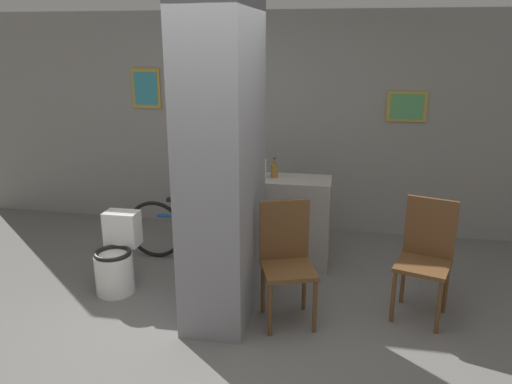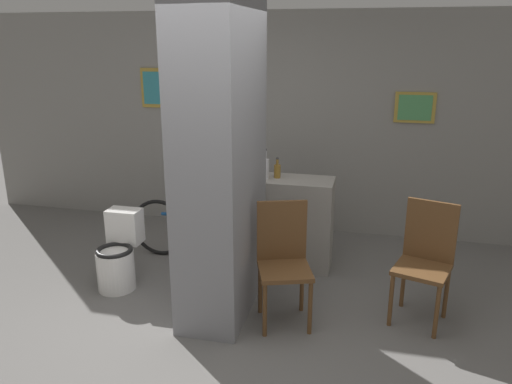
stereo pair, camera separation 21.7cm
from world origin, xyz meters
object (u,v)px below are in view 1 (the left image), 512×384
toilet (117,259)px  chair_near_pillar (287,257)px  bicycle (197,231)px  bottle_tall (262,167)px  chair_by_doorway (426,253)px

toilet → chair_near_pillar: bearing=-7.6°
bicycle → bottle_tall: size_ratio=5.03×
chair_by_doorway → bottle_tall: bearing=171.8°
toilet → bicycle: toilet is taller
chair_near_pillar → chair_by_doorway: size_ratio=1.00×
chair_by_doorway → bicycle: (-2.21, 0.70, -0.22)m
toilet → chair_near_pillar: 1.66m
toilet → bottle_tall: bearing=32.8°
toilet → bicycle: 0.94m
toilet → chair_by_doorway: bearing=1.2°
chair_near_pillar → chair_by_doorway: 1.17m
toilet → bicycle: bearing=53.4°
chair_near_pillar → bicycle: 1.46m
chair_by_doorway → bottle_tall: bottle_tall is taller
chair_near_pillar → chair_by_doorway: bearing=-4.9°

